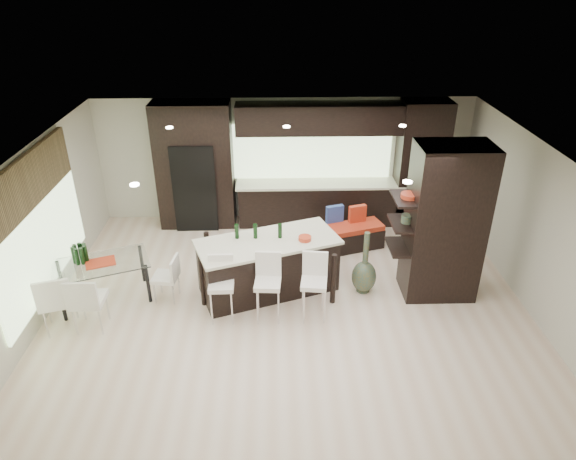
{
  "coord_description": "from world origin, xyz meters",
  "views": [
    {
      "loc": [
        -0.2,
        -7.09,
        5.22
      ],
      "look_at": [
        0.0,
        0.6,
        1.15
      ],
      "focal_mm": 32.0,
      "sensor_mm": 36.0,
      "label": 1
    }
  ],
  "objects_px": {
    "stool_mid": "(268,294)",
    "kitchen_island": "(268,266)",
    "chair_far": "(58,303)",
    "chair_end": "(166,280)",
    "stool_left": "(222,296)",
    "chair_near": "(89,303)",
    "dining_table": "(104,281)",
    "bench": "(350,237)",
    "stool_right": "(314,294)",
    "floor_vase": "(365,262)"
  },
  "relations": [
    {
      "from": "stool_mid",
      "to": "kitchen_island",
      "type": "bearing_deg",
      "value": 94.34
    },
    {
      "from": "chair_far",
      "to": "chair_end",
      "type": "xyz_separation_m",
      "value": [
        1.52,
        0.77,
        -0.1
      ]
    },
    {
      "from": "kitchen_island",
      "to": "chair_far",
      "type": "distance_m",
      "value": 3.41
    },
    {
      "from": "stool_left",
      "to": "chair_near",
      "type": "bearing_deg",
      "value": -176.7
    },
    {
      "from": "stool_mid",
      "to": "dining_table",
      "type": "height_order",
      "value": "stool_mid"
    },
    {
      "from": "stool_left",
      "to": "bench",
      "type": "xyz_separation_m",
      "value": [
        2.37,
        2.26,
        -0.19
      ]
    },
    {
      "from": "stool_right",
      "to": "bench",
      "type": "relative_size",
      "value": 0.69
    },
    {
      "from": "bench",
      "to": "dining_table",
      "type": "relative_size",
      "value": 0.87
    },
    {
      "from": "chair_end",
      "to": "kitchen_island",
      "type": "bearing_deg",
      "value": -75.57
    },
    {
      "from": "stool_left",
      "to": "dining_table",
      "type": "relative_size",
      "value": 0.59
    },
    {
      "from": "bench",
      "to": "chair_near",
      "type": "bearing_deg",
      "value": -168.99
    },
    {
      "from": "kitchen_island",
      "to": "bench",
      "type": "relative_size",
      "value": 1.81
    },
    {
      "from": "stool_right",
      "to": "stool_left",
      "type": "bearing_deg",
      "value": -172.62
    },
    {
      "from": "chair_far",
      "to": "kitchen_island",
      "type": "bearing_deg",
      "value": 0.4
    },
    {
      "from": "floor_vase",
      "to": "stool_mid",
      "type": "bearing_deg",
      "value": -156.19
    },
    {
      "from": "stool_left",
      "to": "chair_far",
      "type": "relative_size",
      "value": 0.94
    },
    {
      "from": "bench",
      "to": "chair_near",
      "type": "relative_size",
      "value": 1.45
    },
    {
      "from": "stool_right",
      "to": "bench",
      "type": "bearing_deg",
      "value": 75.93
    },
    {
      "from": "chair_end",
      "to": "floor_vase",
      "type": "bearing_deg",
      "value": -80.46
    },
    {
      "from": "kitchen_island",
      "to": "stool_mid",
      "type": "xyz_separation_m",
      "value": [
        0.0,
        -0.82,
        -0.03
      ]
    },
    {
      "from": "floor_vase",
      "to": "chair_end",
      "type": "distance_m",
      "value": 3.43
    },
    {
      "from": "kitchen_island",
      "to": "dining_table",
      "type": "bearing_deg",
      "value": 164.67
    },
    {
      "from": "kitchen_island",
      "to": "stool_right",
      "type": "distance_m",
      "value": 1.1
    },
    {
      "from": "chair_end",
      "to": "stool_left",
      "type": "bearing_deg",
      "value": -113.07
    },
    {
      "from": "stool_left",
      "to": "floor_vase",
      "type": "height_order",
      "value": "floor_vase"
    },
    {
      "from": "stool_mid",
      "to": "bench",
      "type": "distance_m",
      "value": 2.8
    },
    {
      "from": "chair_near",
      "to": "kitchen_island",
      "type": "bearing_deg",
      "value": 18.94
    },
    {
      "from": "stool_right",
      "to": "chair_far",
      "type": "height_order",
      "value": "chair_far"
    },
    {
      "from": "chair_far",
      "to": "floor_vase",
      "type": "bearing_deg",
      "value": -6.02
    },
    {
      "from": "chair_near",
      "to": "stool_right",
      "type": "bearing_deg",
      "value": 2.23
    },
    {
      "from": "kitchen_island",
      "to": "stool_right",
      "type": "xyz_separation_m",
      "value": [
        0.74,
        -0.82,
        -0.04
      ]
    },
    {
      "from": "stool_mid",
      "to": "dining_table",
      "type": "relative_size",
      "value": 0.61
    },
    {
      "from": "stool_right",
      "to": "bench",
      "type": "distance_m",
      "value": 2.44
    },
    {
      "from": "chair_far",
      "to": "chair_end",
      "type": "relative_size",
      "value": 1.26
    },
    {
      "from": "bench",
      "to": "dining_table",
      "type": "bearing_deg",
      "value": -177.04
    },
    {
      "from": "dining_table",
      "to": "chair_end",
      "type": "height_order",
      "value": "chair_end"
    },
    {
      "from": "stool_mid",
      "to": "chair_near",
      "type": "xyz_separation_m",
      "value": [
        -2.79,
        -0.16,
        -0.01
      ]
    },
    {
      "from": "kitchen_island",
      "to": "chair_end",
      "type": "distance_m",
      "value": 1.77
    },
    {
      "from": "stool_mid",
      "to": "floor_vase",
      "type": "distance_m",
      "value": 1.83
    },
    {
      "from": "kitchen_island",
      "to": "bench",
      "type": "xyz_separation_m",
      "value": [
        1.63,
        1.45,
        -0.24
      ]
    },
    {
      "from": "dining_table",
      "to": "stool_right",
      "type": "bearing_deg",
      "value": -30.36
    },
    {
      "from": "kitchen_island",
      "to": "floor_vase",
      "type": "height_order",
      "value": "floor_vase"
    },
    {
      "from": "chair_far",
      "to": "chair_near",
      "type": "bearing_deg",
      "value": -15.17
    },
    {
      "from": "bench",
      "to": "floor_vase",
      "type": "relative_size",
      "value": 1.13
    },
    {
      "from": "chair_near",
      "to": "chair_end",
      "type": "xyz_separation_m",
      "value": [
        1.04,
        0.75,
        -0.08
      ]
    },
    {
      "from": "dining_table",
      "to": "bench",
      "type": "bearing_deg",
      "value": -0.14
    },
    {
      "from": "kitchen_island",
      "to": "chair_near",
      "type": "relative_size",
      "value": 2.62
    },
    {
      "from": "kitchen_island",
      "to": "stool_right",
      "type": "height_order",
      "value": "kitchen_island"
    },
    {
      "from": "stool_mid",
      "to": "dining_table",
      "type": "distance_m",
      "value": 2.86
    },
    {
      "from": "stool_left",
      "to": "chair_end",
      "type": "distance_m",
      "value": 1.18
    }
  ]
}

